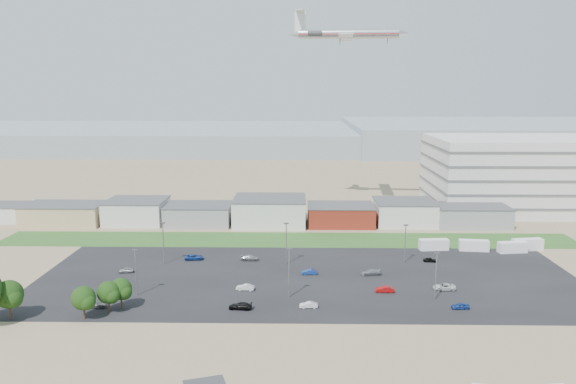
{
  "coord_description": "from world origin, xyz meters",
  "views": [
    {
      "loc": [
        2.7,
        -99.6,
        41.49
      ],
      "look_at": [
        0.54,
        22.0,
        19.09
      ],
      "focal_mm": 35.0,
      "sensor_mm": 36.0,
      "label": 1
    }
  ],
  "objects_px": {
    "parked_car_8": "(430,260)",
    "parked_car_12": "(371,272)",
    "airliner": "(348,34)",
    "parked_car_5": "(126,270)",
    "box_trailer_a": "(434,245)",
    "parked_car_6": "(250,258)",
    "parked_car_2": "(460,306)",
    "parked_car_0": "(444,287)",
    "parked_car_7": "(309,272)",
    "parked_car_3": "(240,306)",
    "parked_car_1": "(385,289)",
    "parked_car_13": "(309,305)",
    "parked_car_10": "(96,304)",
    "parked_car_9": "(194,257)",
    "parked_car_4": "(245,287)"
  },
  "relations": [
    {
      "from": "parked_car_1",
      "to": "parked_car_0",
      "type": "bearing_deg",
      "value": 98.49
    },
    {
      "from": "box_trailer_a",
      "to": "parked_car_7",
      "type": "distance_m",
      "value": 38.73
    },
    {
      "from": "box_trailer_a",
      "to": "parked_car_1",
      "type": "bearing_deg",
      "value": -124.37
    },
    {
      "from": "box_trailer_a",
      "to": "parked_car_0",
      "type": "bearing_deg",
      "value": -104.55
    },
    {
      "from": "parked_car_1",
      "to": "parked_car_4",
      "type": "distance_m",
      "value": 29.03
    },
    {
      "from": "parked_car_3",
      "to": "parked_car_1",
      "type": "bearing_deg",
      "value": 114.07
    },
    {
      "from": "box_trailer_a",
      "to": "airliner",
      "type": "relative_size",
      "value": 0.19
    },
    {
      "from": "parked_car_3",
      "to": "parked_car_6",
      "type": "bearing_deg",
      "value": -172.71
    },
    {
      "from": "parked_car_3",
      "to": "parked_car_10",
      "type": "xyz_separation_m",
      "value": [
        -27.86,
        0.36,
        -0.03
      ]
    },
    {
      "from": "parked_car_1",
      "to": "parked_car_12",
      "type": "xyz_separation_m",
      "value": [
        -1.52,
        10.94,
        0.0
      ]
    },
    {
      "from": "parked_car_4",
      "to": "parked_car_5",
      "type": "height_order",
      "value": "parked_car_4"
    },
    {
      "from": "parked_car_5",
      "to": "parked_car_10",
      "type": "height_order",
      "value": "parked_car_10"
    },
    {
      "from": "airliner",
      "to": "parked_car_5",
      "type": "bearing_deg",
      "value": -124.35
    },
    {
      "from": "parked_car_13",
      "to": "parked_car_10",
      "type": "bearing_deg",
      "value": -91.4
    },
    {
      "from": "parked_car_0",
      "to": "parked_car_13",
      "type": "distance_m",
      "value": 30.38
    },
    {
      "from": "parked_car_2",
      "to": "parked_car_3",
      "type": "xyz_separation_m",
      "value": [
        -42.11,
        -0.89,
        0.07
      ]
    },
    {
      "from": "parked_car_5",
      "to": "parked_car_9",
      "type": "xyz_separation_m",
      "value": [
        13.73,
        10.12,
        0.06
      ]
    },
    {
      "from": "parked_car_2",
      "to": "parked_car_13",
      "type": "relative_size",
      "value": 0.98
    },
    {
      "from": "parked_car_8",
      "to": "parked_car_12",
      "type": "distance_m",
      "value": 18.6
    },
    {
      "from": "box_trailer_a",
      "to": "parked_car_5",
      "type": "relative_size",
      "value": 2.17
    },
    {
      "from": "parked_car_8",
      "to": "parked_car_3",
      "type": "bearing_deg",
      "value": 132.9
    },
    {
      "from": "parked_car_5",
      "to": "parked_car_12",
      "type": "bearing_deg",
      "value": 81.61
    },
    {
      "from": "airliner",
      "to": "parked_car_3",
      "type": "relative_size",
      "value": 8.97
    },
    {
      "from": "parked_car_3",
      "to": "parked_car_12",
      "type": "bearing_deg",
      "value": 132.55
    },
    {
      "from": "parked_car_1",
      "to": "parked_car_7",
      "type": "xyz_separation_m",
      "value": [
        -15.38,
        11.08,
        -0.05
      ]
    },
    {
      "from": "box_trailer_a",
      "to": "parked_car_6",
      "type": "relative_size",
      "value": 1.66
    },
    {
      "from": "parked_car_5",
      "to": "parked_car_8",
      "type": "xyz_separation_m",
      "value": [
        71.48,
        9.34,
        -0.05
      ]
    },
    {
      "from": "parked_car_2",
      "to": "parked_car_7",
      "type": "relative_size",
      "value": 0.95
    },
    {
      "from": "parked_car_3",
      "to": "parked_car_8",
      "type": "height_order",
      "value": "parked_car_3"
    },
    {
      "from": "parked_car_4",
      "to": "parked_car_9",
      "type": "relative_size",
      "value": 0.82
    },
    {
      "from": "parked_car_0",
      "to": "parked_car_3",
      "type": "height_order",
      "value": "parked_car_0"
    },
    {
      "from": "parked_car_10",
      "to": "parked_car_9",
      "type": "bearing_deg",
      "value": -26.37
    },
    {
      "from": "box_trailer_a",
      "to": "parked_car_7",
      "type": "xyz_separation_m",
      "value": [
        -32.92,
        -20.4,
        -0.82
      ]
    },
    {
      "from": "parked_car_1",
      "to": "parked_car_7",
      "type": "height_order",
      "value": "parked_car_1"
    },
    {
      "from": "box_trailer_a",
      "to": "parked_car_6",
      "type": "distance_m",
      "value": 48.39
    },
    {
      "from": "airliner",
      "to": "parked_car_5",
      "type": "relative_size",
      "value": 11.6
    },
    {
      "from": "parked_car_3",
      "to": "parked_car_9",
      "type": "distance_m",
      "value": 34.54
    },
    {
      "from": "parked_car_8",
      "to": "parked_car_1",
      "type": "bearing_deg",
      "value": 153.61
    },
    {
      "from": "parked_car_3",
      "to": "parked_car_9",
      "type": "bearing_deg",
      "value": -149.17
    },
    {
      "from": "parked_car_10",
      "to": "parked_car_13",
      "type": "distance_m",
      "value": 40.95
    },
    {
      "from": "parked_car_1",
      "to": "parked_car_6",
      "type": "relative_size",
      "value": 0.87
    },
    {
      "from": "parked_car_8",
      "to": "parked_car_13",
      "type": "bearing_deg",
      "value": 142.17
    },
    {
      "from": "airliner",
      "to": "parked_car_7",
      "type": "xyz_separation_m",
      "value": [
        -13.91,
        -70.54,
        -58.86
      ]
    },
    {
      "from": "parked_car_2",
      "to": "parked_car_8",
      "type": "height_order",
      "value": "parked_car_2"
    },
    {
      "from": "parked_car_2",
      "to": "parked_car_7",
      "type": "xyz_separation_m",
      "value": [
        -28.49,
        19.75,
        0.01
      ]
    },
    {
      "from": "parked_car_9",
      "to": "parked_car_13",
      "type": "xyz_separation_m",
      "value": [
        27.68,
        -30.38,
        -0.07
      ]
    },
    {
      "from": "parked_car_0",
      "to": "parked_car_6",
      "type": "height_order",
      "value": "parked_car_6"
    },
    {
      "from": "parked_car_2",
      "to": "parked_car_6",
      "type": "bearing_deg",
      "value": -128.16
    },
    {
      "from": "parked_car_7",
      "to": "parked_car_8",
      "type": "relative_size",
      "value": 1.13
    },
    {
      "from": "parked_car_1",
      "to": "box_trailer_a",
      "type": "bearing_deg",
      "value": 151.85
    }
  ]
}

